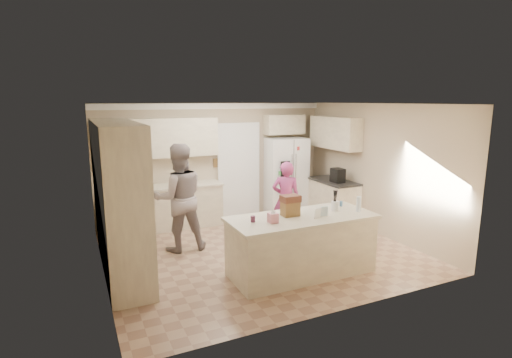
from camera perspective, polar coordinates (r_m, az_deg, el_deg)
name	(u,v)px	position (r m, az deg, el deg)	size (l,w,h in m)	color
floor	(259,252)	(7.27, 0.45, -10.35)	(5.20, 4.60, 0.02)	#9D7D60
ceiling	(259,103)	(6.76, 0.49, 10.78)	(5.20, 4.60, 0.02)	white
wall_back	(215,162)	(9.01, -5.85, 2.46)	(5.20, 0.02, 2.60)	#BDAA8B
wall_front	(341,214)	(4.97, 12.01, -4.95)	(5.20, 0.02, 2.60)	#BDAA8B
wall_left	(98,195)	(6.26, -21.66, -2.15)	(0.02, 4.60, 2.60)	#BDAA8B
wall_right	(377,169)	(8.34, 16.91, 1.33)	(0.02, 4.60, 2.60)	#BDAA8B
crown_back	(215,106)	(8.86, -5.90, 10.31)	(5.20, 0.08, 0.12)	white
pantry_bank	(119,198)	(6.51, -18.97, -2.61)	(0.60, 2.60, 2.35)	beige
back_base_cab	(169,208)	(8.59, -12.33, -4.05)	(2.20, 0.60, 0.88)	beige
back_countertop	(168,187)	(8.47, -12.44, -1.06)	(2.24, 0.63, 0.04)	beige
back_upper_cab	(165,138)	(8.45, -12.93, 5.76)	(2.20, 0.35, 0.80)	beige
doorway_opening	(238,171)	(9.21, -2.52, 1.13)	(0.90, 0.06, 2.10)	black
doorway_casing	(239,171)	(9.18, -2.44, 1.09)	(1.02, 0.03, 2.22)	white
wall_frame_upper	(216,151)	(8.94, -5.67, 4.02)	(0.15, 0.02, 0.20)	brown
wall_frame_lower	(217,163)	(8.98, -5.64, 2.31)	(0.15, 0.02, 0.20)	brown
refrigerator	(286,176)	(9.40, 4.27, 0.38)	(0.90, 0.70, 1.80)	white
fridge_seam	(293,179)	(9.10, 5.36, 0.00)	(0.01, 0.02, 1.78)	gray
fridge_dispenser	(285,169)	(8.94, 4.20, 1.45)	(0.22, 0.03, 0.35)	black
fridge_handle_l	(292,173)	(9.03, 5.15, 0.89)	(0.02, 0.02, 0.85)	silver
fridge_handle_r	(296,172)	(9.08, 5.69, 0.94)	(0.02, 0.02, 0.85)	silver
over_fridge_cab	(284,125)	(9.42, 4.04, 7.77)	(0.95, 0.35, 0.45)	beige
right_base_cab	(333,201)	(9.08, 10.94, -3.15)	(0.60, 1.20, 0.88)	beige
right_countertop	(333,181)	(8.97, 11.00, -0.31)	(0.63, 1.24, 0.04)	#2D2B28
right_upper_cab	(335,133)	(9.07, 11.20, 6.50)	(0.35, 1.50, 0.70)	beige
coffee_maker	(338,175)	(8.76, 11.59, 0.52)	(0.22, 0.28, 0.30)	black
island_base	(301,246)	(6.29, 6.49, -9.53)	(2.20, 0.90, 0.88)	beige
island_top	(302,218)	(6.15, 6.58, -5.52)	(2.28, 0.96, 0.05)	beige
utensil_crock	(335,206)	(6.51, 11.27, -3.79)	(0.13, 0.13, 0.15)	white
tissue_box	(273,218)	(5.78, 2.44, -5.57)	(0.13, 0.13, 0.14)	#CC7786
tissue_plume	(273,211)	(5.74, 2.45, -4.52)	(0.08, 0.08, 0.08)	white
dollhouse_body	(290,209)	(6.12, 4.92, -4.25)	(0.26, 0.18, 0.22)	brown
dollhouse_roof	(290,199)	(6.08, 4.95, -2.80)	(0.28, 0.20, 0.10)	#592D1E
jam_jar	(253,219)	(5.81, -0.45, -5.72)	(0.07, 0.07, 0.09)	#59263F
greeting_card_a	(318,213)	(6.03, 8.82, -4.86)	(0.12, 0.01, 0.16)	white
greeting_card_b	(324,211)	(6.16, 9.73, -4.57)	(0.12, 0.01, 0.16)	silver
water_bottle	(359,204)	(6.53, 14.46, -3.49)	(0.07, 0.07, 0.24)	silver
shaker_salt	(338,204)	(6.75, 11.58, -3.54)	(0.05, 0.05, 0.09)	teal
shaker_pepper	(341,204)	(6.79, 12.06, -3.47)	(0.05, 0.05, 0.09)	teal
teen_boy	(179,198)	(7.19, -10.96, -2.64)	(0.94, 0.73, 1.93)	gray
teen_girl	(286,199)	(7.85, 4.30, -2.91)	(0.55, 0.36, 1.50)	#9E3162
fridge_magnets	(294,179)	(9.09, 5.38, -0.01)	(0.76, 0.02, 1.44)	tan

